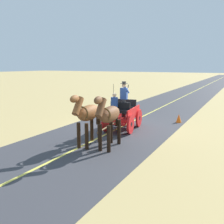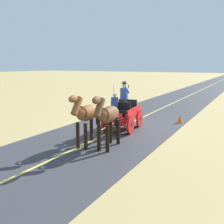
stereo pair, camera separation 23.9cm
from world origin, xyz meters
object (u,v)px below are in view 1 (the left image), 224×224
(horse_drawn_carriage, at_px, (123,114))
(traffic_cone, at_px, (179,118))
(horse_off_side, at_px, (88,114))
(horse_near_side, at_px, (109,116))

(horse_drawn_carriage, bearing_deg, traffic_cone, -126.84)
(traffic_cone, bearing_deg, horse_off_side, 69.09)
(horse_near_side, bearing_deg, horse_drawn_carriage, -74.28)
(horse_near_side, relative_size, traffic_cone, 4.42)
(horse_near_side, distance_m, horse_off_side, 0.93)
(horse_off_side, relative_size, traffic_cone, 4.42)
(horse_off_side, bearing_deg, horse_drawn_carriage, -91.68)
(horse_near_side, xyz_separation_m, horse_off_side, (0.92, 0.12, 0.00))
(horse_drawn_carriage, height_order, horse_near_side, horse_drawn_carriage)
(horse_near_side, xyz_separation_m, traffic_cone, (-1.38, -5.89, -1.07))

